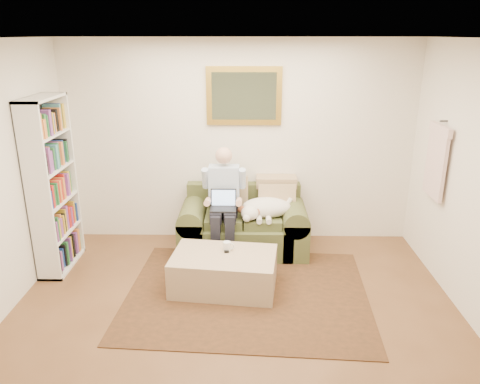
{
  "coord_description": "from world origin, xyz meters",
  "views": [
    {
      "loc": [
        0.12,
        -3.4,
        2.64
      ],
      "look_at": [
        0.03,
        1.56,
        0.95
      ],
      "focal_mm": 35.0,
      "sensor_mm": 36.0,
      "label": 1
    }
  ],
  "objects_px": {
    "coffee_mug": "(227,246)",
    "bookshelf": "(52,186)",
    "laptop": "(223,204)",
    "sleeping_dog": "(267,207)",
    "seated_man": "(224,204)",
    "ottoman": "(224,272)",
    "sofa": "(243,230)"
  },
  "relations": [
    {
      "from": "coffee_mug",
      "to": "bookshelf",
      "type": "xyz_separation_m",
      "value": [
        -2.0,
        0.4,
        0.55
      ]
    },
    {
      "from": "laptop",
      "to": "bookshelf",
      "type": "height_order",
      "value": "bookshelf"
    },
    {
      "from": "seated_man",
      "to": "coffee_mug",
      "type": "height_order",
      "value": "seated_man"
    },
    {
      "from": "sofa",
      "to": "bookshelf",
      "type": "bearing_deg",
      "value": -167.96
    },
    {
      "from": "seated_man",
      "to": "coffee_mug",
      "type": "distance_m",
      "value": 0.75
    },
    {
      "from": "laptop",
      "to": "bookshelf",
      "type": "bearing_deg",
      "value": -172.49
    },
    {
      "from": "sofa",
      "to": "laptop",
      "type": "relative_size",
      "value": 5.15
    },
    {
      "from": "seated_man",
      "to": "ottoman",
      "type": "xyz_separation_m",
      "value": [
        0.04,
        -0.82,
        -0.47
      ]
    },
    {
      "from": "sleeping_dog",
      "to": "coffee_mug",
      "type": "distance_m",
      "value": 0.92
    },
    {
      "from": "ottoman",
      "to": "bookshelf",
      "type": "height_order",
      "value": "bookshelf"
    },
    {
      "from": "laptop",
      "to": "coffee_mug",
      "type": "relative_size",
      "value": 3.09
    },
    {
      "from": "ottoman",
      "to": "bookshelf",
      "type": "xyz_separation_m",
      "value": [
        -1.97,
        0.51,
        0.8
      ]
    },
    {
      "from": "coffee_mug",
      "to": "bookshelf",
      "type": "height_order",
      "value": "bookshelf"
    },
    {
      "from": "seated_man",
      "to": "ottoman",
      "type": "bearing_deg",
      "value": -87.16
    },
    {
      "from": "ottoman",
      "to": "sleeping_dog",
      "type": "bearing_deg",
      "value": 61.38
    },
    {
      "from": "sofa",
      "to": "seated_man",
      "type": "relative_size",
      "value": 1.19
    },
    {
      "from": "laptop",
      "to": "ottoman",
      "type": "height_order",
      "value": "laptop"
    },
    {
      "from": "seated_man",
      "to": "sleeping_dog",
      "type": "relative_size",
      "value": 2.04
    },
    {
      "from": "sleeping_dog",
      "to": "ottoman",
      "type": "xyz_separation_m",
      "value": [
        -0.48,
        -0.89,
        -0.41
      ]
    },
    {
      "from": "laptop",
      "to": "ottoman",
      "type": "relative_size",
      "value": 0.28
    },
    {
      "from": "ottoman",
      "to": "seated_man",
      "type": "bearing_deg",
      "value": 92.84
    },
    {
      "from": "seated_man",
      "to": "coffee_mug",
      "type": "xyz_separation_m",
      "value": [
        0.07,
        -0.71,
        -0.22
      ]
    },
    {
      "from": "laptop",
      "to": "ottoman",
      "type": "distance_m",
      "value": 0.91
    },
    {
      "from": "seated_man",
      "to": "bookshelf",
      "type": "distance_m",
      "value": 1.98
    },
    {
      "from": "coffee_mug",
      "to": "sleeping_dog",
      "type": "bearing_deg",
      "value": 59.61
    },
    {
      "from": "laptop",
      "to": "ottoman",
      "type": "xyz_separation_m",
      "value": [
        0.04,
        -0.76,
        -0.5
      ]
    },
    {
      "from": "laptop",
      "to": "coffee_mug",
      "type": "xyz_separation_m",
      "value": [
        0.07,
        -0.65,
        -0.25
      ]
    },
    {
      "from": "seated_man",
      "to": "laptop",
      "type": "xyz_separation_m",
      "value": [
        -0.0,
        -0.06,
        0.03
      ]
    },
    {
      "from": "laptop",
      "to": "sleeping_dog",
      "type": "height_order",
      "value": "laptop"
    },
    {
      "from": "sofa",
      "to": "laptop",
      "type": "bearing_deg",
      "value": -138.98
    },
    {
      "from": "seated_man",
      "to": "sleeping_dog",
      "type": "height_order",
      "value": "seated_man"
    },
    {
      "from": "seated_man",
      "to": "bookshelf",
      "type": "xyz_separation_m",
      "value": [
        -1.93,
        -0.32,
        0.33
      ]
    }
  ]
}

